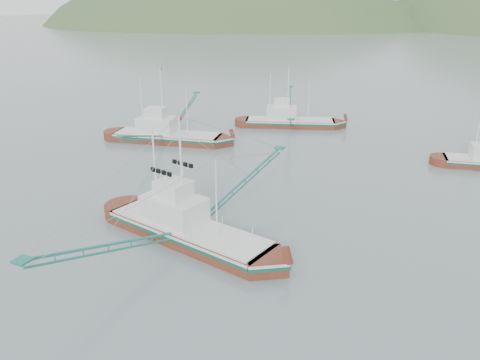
% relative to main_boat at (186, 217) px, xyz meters
% --- Properties ---
extents(ground, '(1200.00, 1200.00, 0.00)m').
position_rel_main_boat_xyz_m(ground, '(1.62, 1.47, -2.11)').
color(ground, slate).
rests_on(ground, ground).
extents(main_boat, '(16.57, 28.69, 11.76)m').
position_rel_main_boat_xyz_m(main_boat, '(0.00, 0.00, 0.00)').
color(main_boat, '#5C2313').
rests_on(main_boat, ground).
extents(bg_boat_far, '(15.00, 25.50, 10.66)m').
position_rel_main_boat_xyz_m(bg_boat_far, '(-5.02, 41.15, -0.02)').
color(bg_boat_far, '#5C2313').
rests_on(bg_boat_far, ground).
extents(bg_boat_left, '(16.40, 28.38, 11.63)m').
position_rel_main_boat_xyz_m(bg_boat_left, '(-18.45, 24.87, -0.06)').
color(bg_boat_left, '#5C2313').
rests_on(bg_boat_left, ground).
extents(headland_left, '(448.00, 308.00, 210.00)m').
position_rel_main_boat_xyz_m(headland_left, '(-178.38, 361.47, -2.11)').
color(headland_left, '#3C582D').
rests_on(headland_left, ground).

